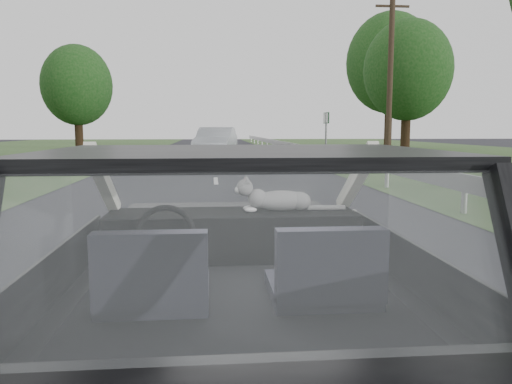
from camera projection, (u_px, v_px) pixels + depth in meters
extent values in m
cube|color=black|center=(238.00, 283.00, 2.62)|extent=(1.80, 4.00, 1.45)
cube|color=black|center=(232.00, 235.00, 3.22)|extent=(1.58, 0.45, 0.30)
cube|color=black|center=(154.00, 272.00, 2.28)|extent=(0.50, 0.72, 0.42)
cube|color=black|center=(325.00, 268.00, 2.35)|extent=(0.50, 0.72, 0.42)
torus|color=black|center=(165.00, 235.00, 2.89)|extent=(0.36, 0.36, 0.04)
ellipsoid|color=#9B9B9B|center=(281.00, 199.00, 3.24)|extent=(0.53, 0.20, 0.23)
cube|color=#AAAAAA|center=(383.00, 166.00, 12.90)|extent=(0.05, 90.00, 0.32)
imported|color=#A8AEB6|center=(216.00, 143.00, 25.09)|extent=(2.62, 5.10, 1.60)
cube|color=#114421|center=(326.00, 135.00, 25.71)|extent=(0.14, 0.94, 2.35)
cylinder|color=#453124|center=(390.00, 76.00, 23.51)|extent=(0.30, 0.30, 7.96)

